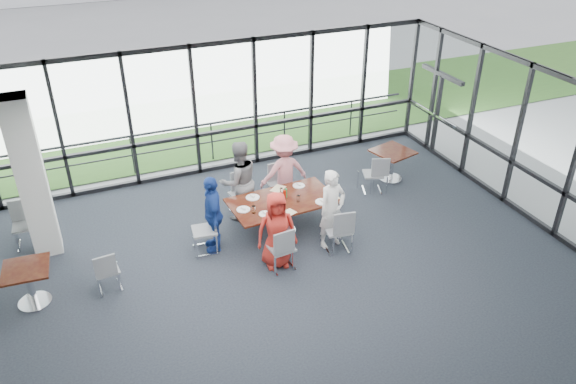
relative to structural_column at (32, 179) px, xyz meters
name	(u,v)px	position (x,y,z in m)	size (l,w,h in m)	color
floor	(274,295)	(3.60, -3.00, -1.61)	(12.00, 10.00, 0.02)	#1E202B
ceiling	(271,129)	(3.60, -3.00, 1.60)	(12.00, 10.00, 0.04)	white
curtain_wall_back	(195,112)	(3.60, 2.00, 0.00)	(12.00, 0.10, 3.20)	white
curtain_wall_right	(553,156)	(9.60, -3.00, 0.00)	(0.10, 10.00, 3.20)	white
exit_door	(437,115)	(9.60, 0.75, -0.55)	(0.12, 1.60, 2.10)	black
structural_column	(32,179)	(0.00, 0.00, 0.00)	(0.50, 0.50, 3.20)	white
apron	(159,105)	(3.60, 7.00, -1.62)	(80.00, 70.00, 0.02)	gray
grass_strip	(173,127)	(3.60, 5.00, -1.59)	(80.00, 5.00, 0.01)	#325322
guard_rail	(192,144)	(3.60, 2.60, -1.10)	(0.06, 0.06, 12.00)	#2D2D33
main_table	(282,205)	(4.50, -1.19, -0.96)	(2.19, 1.29, 0.75)	#340B0A
side_table_left	(27,275)	(-0.31, -1.58, -0.99)	(0.80, 0.80, 0.75)	#340B0A
side_table_right	(392,155)	(7.78, -0.11, -0.97)	(1.03, 1.03, 0.75)	#340B0A
diner_near_left	(277,230)	(3.99, -2.18, -0.83)	(0.75, 0.49, 1.54)	red
diner_near_right	(332,209)	(5.22, -2.00, -0.78)	(0.60, 0.44, 1.64)	silver
diner_far_left	(239,181)	(3.88, -0.34, -0.71)	(0.86, 0.53, 1.77)	slate
diner_far_right	(284,171)	(4.94, -0.23, -0.76)	(1.09, 0.56, 1.69)	#D87E86
diner_end	(213,213)	(3.05, -1.21, -0.80)	(0.94, 0.51, 1.60)	navy
chair_main_nl	(281,248)	(4.02, -2.32, -1.15)	(0.44, 0.44, 0.91)	gray
chair_main_nr	(337,230)	(5.25, -2.20, -1.14)	(0.45, 0.45, 0.92)	gray
chair_main_fl	(241,194)	(3.96, -0.15, -1.15)	(0.44, 0.44, 0.90)	gray
chair_main_fr	(279,185)	(4.88, -0.05, -1.17)	(0.42, 0.42, 0.87)	gray
chair_main_end	(204,230)	(2.85, -1.23, -1.13)	(0.46, 0.46, 0.94)	gray
chair_spare_la	(107,270)	(0.95, -1.69, -1.20)	(0.40, 0.40, 0.81)	gray
chair_spare_lb	(25,226)	(-0.36, 0.31, -1.14)	(0.45, 0.45, 0.92)	gray
chair_spare_r	(373,174)	(7.07, -0.45, -1.16)	(0.43, 0.43, 0.89)	gray
plate_nl	(265,214)	(3.99, -1.56, -0.84)	(0.24, 0.24, 0.01)	white
plate_nr	(322,202)	(5.21, -1.57, -0.84)	(0.27, 0.27, 0.01)	white
plate_fl	(253,197)	(3.98, -0.87, -0.84)	(0.28, 0.28, 0.01)	white
plate_fr	(299,186)	(5.04, -0.79, -0.84)	(0.26, 0.26, 0.01)	white
plate_end	(243,210)	(3.66, -1.24, -0.84)	(0.27, 0.27, 0.01)	white
tumbler_a	(277,207)	(4.27, -1.49, -0.78)	(0.07, 0.07, 0.14)	white
tumbler_b	(298,199)	(4.78, -1.37, -0.78)	(0.07, 0.07, 0.14)	white
tumbler_c	(281,191)	(4.59, -0.94, -0.79)	(0.06, 0.06, 0.13)	white
tumbler_d	(254,209)	(3.81, -1.42, -0.77)	(0.08, 0.08, 0.15)	white
menu_a	(288,213)	(4.42, -1.69, -0.85)	(0.30, 0.21, 0.00)	white
menu_b	(332,198)	(5.47, -1.51, -0.85)	(0.28, 0.20, 0.00)	white
menu_c	(278,189)	(4.60, -0.73, -0.85)	(0.32, 0.22, 0.00)	white
condiment_caddy	(283,199)	(4.52, -1.18, -0.83)	(0.10, 0.07, 0.04)	black
ketchup_bottle	(285,194)	(4.58, -1.15, -0.76)	(0.06, 0.06, 0.18)	#AC1506
green_bottle	(286,193)	(4.61, -1.12, -0.75)	(0.05, 0.05, 0.20)	#2A7B3D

